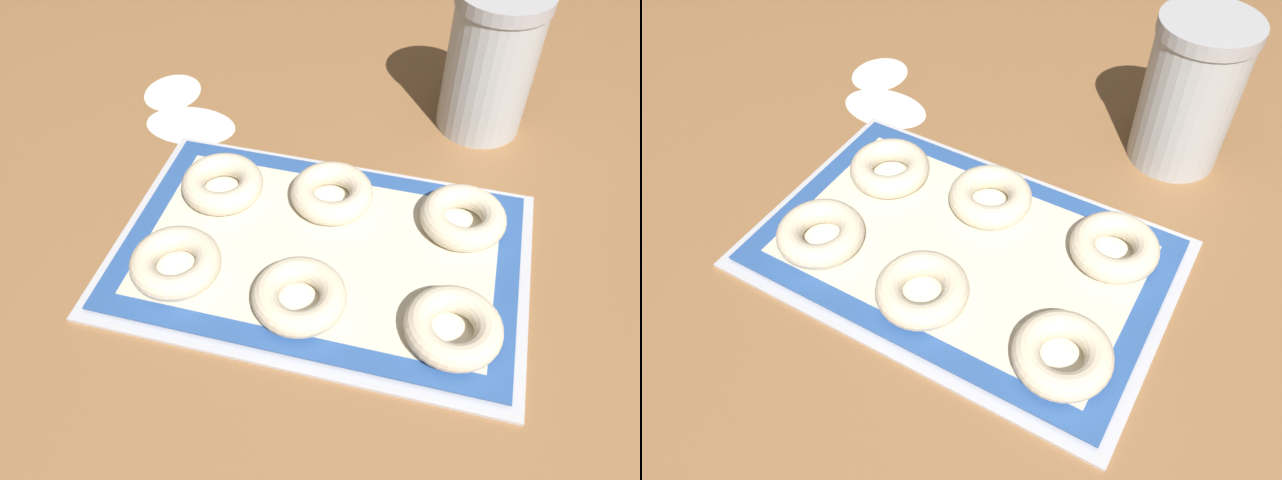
% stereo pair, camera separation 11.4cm
% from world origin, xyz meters
% --- Properties ---
extents(ground_plane, '(2.80, 2.80, 0.00)m').
position_xyz_m(ground_plane, '(0.00, 0.00, 0.00)').
color(ground_plane, olive).
extents(baking_tray, '(0.43, 0.28, 0.01)m').
position_xyz_m(baking_tray, '(-0.01, 0.00, 0.00)').
color(baking_tray, silver).
rests_on(baking_tray, ground_plane).
extents(baking_mat, '(0.41, 0.26, 0.00)m').
position_xyz_m(baking_mat, '(-0.01, 0.00, 0.01)').
color(baking_mat, '#2D569E').
rests_on(baking_mat, baking_tray).
extents(bagel_front_left, '(0.09, 0.09, 0.03)m').
position_xyz_m(bagel_front_left, '(-0.14, -0.06, 0.02)').
color(bagel_front_left, beige).
rests_on(bagel_front_left, baking_mat).
extents(bagel_front_center, '(0.09, 0.09, 0.03)m').
position_xyz_m(bagel_front_center, '(-0.01, -0.07, 0.02)').
color(bagel_front_center, beige).
rests_on(bagel_front_center, baking_mat).
extents(bagel_front_right, '(0.09, 0.09, 0.03)m').
position_xyz_m(bagel_front_right, '(0.14, -0.07, 0.02)').
color(bagel_front_right, beige).
rests_on(bagel_front_right, baking_mat).
extents(bagel_back_left, '(0.09, 0.09, 0.03)m').
position_xyz_m(bagel_back_left, '(-0.13, 0.05, 0.02)').
color(bagel_back_left, beige).
rests_on(bagel_back_left, baking_mat).
extents(bagel_back_center, '(0.09, 0.09, 0.03)m').
position_xyz_m(bagel_back_center, '(-0.01, 0.07, 0.02)').
color(bagel_back_center, beige).
rests_on(bagel_back_center, baking_mat).
extents(bagel_back_right, '(0.09, 0.09, 0.03)m').
position_xyz_m(bagel_back_right, '(0.13, 0.07, 0.02)').
color(bagel_back_right, beige).
rests_on(bagel_back_right, baking_mat).
extents(flour_canister, '(0.11, 0.11, 0.18)m').
position_xyz_m(flour_canister, '(0.13, 0.27, 0.09)').
color(flour_canister, silver).
rests_on(flour_canister, ground_plane).
extents(flour_patch_near, '(0.07, 0.09, 0.00)m').
position_xyz_m(flour_patch_near, '(-0.28, 0.23, 0.00)').
color(flour_patch_near, white).
rests_on(flour_patch_near, ground_plane).
extents(flour_patch_far, '(0.12, 0.08, 0.00)m').
position_xyz_m(flour_patch_far, '(-0.22, 0.17, 0.00)').
color(flour_patch_far, white).
rests_on(flour_patch_far, ground_plane).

